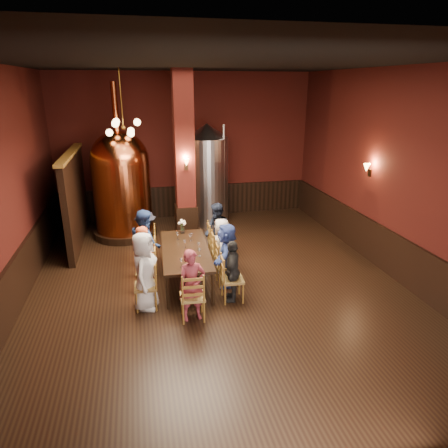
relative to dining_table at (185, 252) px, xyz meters
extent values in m
plane|color=black|center=(0.63, -0.32, -0.69)|extent=(10.00, 10.00, 0.00)
plane|color=black|center=(0.63, -0.32, 3.81)|extent=(10.00, 10.00, 0.00)
cube|color=#41110D|center=(0.63, 4.68, 1.56)|extent=(8.00, 0.02, 4.50)
cube|color=#41110D|center=(0.63, -5.32, 1.56)|extent=(8.00, 0.02, 4.50)
cube|color=#41110D|center=(4.63, -0.32, 1.56)|extent=(0.02, 10.00, 4.50)
cube|color=black|center=(4.59, -0.32, -0.19)|extent=(0.08, 9.90, 1.00)
cube|color=black|center=(0.63, 4.64, -0.19)|extent=(7.90, 0.08, 1.00)
cube|color=black|center=(-3.33, -0.32, -0.19)|extent=(0.08, 9.90, 1.00)
cube|color=#41110D|center=(0.33, 2.48, 1.56)|extent=(0.58, 0.58, 4.50)
cube|color=black|center=(-2.57, 2.88, 0.51)|extent=(0.22, 3.50, 2.40)
cube|color=black|center=(0.00, 0.00, 0.03)|extent=(1.11, 2.44, 0.06)
cylinder|color=black|center=(-0.49, -1.12, -0.34)|extent=(0.07, 0.07, 0.69)
cylinder|color=black|center=(0.39, -1.16, -0.34)|extent=(0.07, 0.07, 0.69)
cylinder|color=black|center=(-0.39, 1.16, -0.34)|extent=(0.07, 0.07, 0.69)
cylinder|color=black|center=(0.49, 1.12, -0.34)|extent=(0.07, 0.07, 0.69)
imported|color=silver|center=(-0.90, -0.96, 0.09)|extent=(0.69, 0.87, 1.55)
imported|color=#B8421F|center=(-0.86, -0.29, 0.04)|extent=(0.42, 0.57, 1.45)
imported|color=navy|center=(-0.83, 0.37, 0.10)|extent=(0.58, 0.84, 1.58)
imported|color=black|center=(-0.80, 1.04, -0.01)|extent=(0.58, 0.91, 1.35)
imported|color=black|center=(0.80, -1.04, -0.05)|extent=(0.54, 0.81, 1.28)
imported|color=#304591|center=(0.83, -0.37, 0.01)|extent=(0.81, 1.36, 1.40)
imported|color=beige|center=(0.86, 0.29, -0.05)|extent=(0.52, 0.69, 1.28)
imported|color=#181F30|center=(0.90, 0.96, 0.03)|extent=(0.50, 0.76, 1.44)
imported|color=maroon|center=(-0.07, -1.55, -0.01)|extent=(0.53, 0.38, 1.36)
cylinder|color=black|center=(-1.35, 3.20, -0.59)|extent=(1.78, 1.78, 0.20)
cylinder|color=#BB572B|center=(-1.35, 3.20, 0.50)|extent=(2.04, 2.04, 1.97)
sphere|color=#BB572B|center=(-1.35, 3.20, 1.48)|extent=(1.58, 1.58, 1.58)
cylinder|color=#BB572B|center=(-1.35, 3.20, 2.86)|extent=(0.16, 0.16, 1.28)
cylinder|color=#B2B2B7|center=(1.17, 3.82, 0.63)|extent=(1.56, 1.56, 2.63)
cone|color=#B2B2B7|center=(1.17, 3.82, 2.15)|extent=(1.26, 1.26, 0.42)
cylinder|color=#B2B2B7|center=(1.59, 3.40, 0.89)|extent=(0.08, 0.08, 2.94)
cylinder|color=white|center=(0.06, 1.00, 0.15)|extent=(0.10, 0.10, 0.18)
camera|label=1|loc=(-0.89, -7.96, 3.43)|focal=32.00mm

